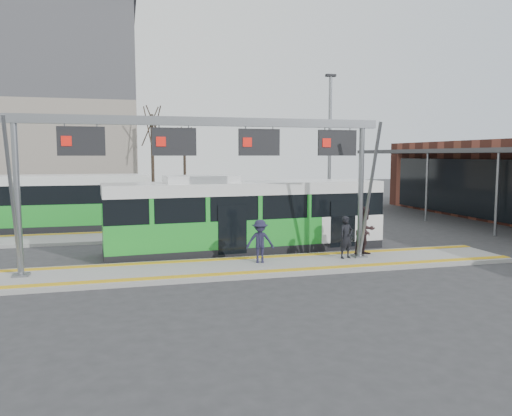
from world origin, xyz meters
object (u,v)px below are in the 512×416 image
(gantry, at_px, (208,148))
(hero_bus, at_px, (246,216))
(passenger_c, at_px, (260,241))
(passenger_a, at_px, (346,237))
(passenger_b, at_px, (365,231))

(gantry, bearing_deg, hero_bus, 56.26)
(passenger_c, bearing_deg, passenger_a, 12.11)
(gantry, height_order, passenger_b, gantry)
(hero_bus, xyz_separation_m, passenger_c, (-0.22, -3.13, -0.54))
(passenger_b, bearing_deg, passenger_c, 167.19)
(hero_bus, height_order, passenger_c, hero_bus)
(gantry, xyz_separation_m, passenger_c, (1.87, 0.01, -3.36))
(hero_bus, bearing_deg, gantry, -127.47)
(passenger_a, bearing_deg, passenger_b, 8.41)
(gantry, bearing_deg, passenger_c, 0.44)
(hero_bus, bearing_deg, passenger_b, -37.56)
(passenger_a, relative_size, passenger_c, 1.03)
(gantry, relative_size, passenger_c, 8.28)
(passenger_b, relative_size, passenger_c, 1.21)
(passenger_a, bearing_deg, passenger_c, 164.37)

